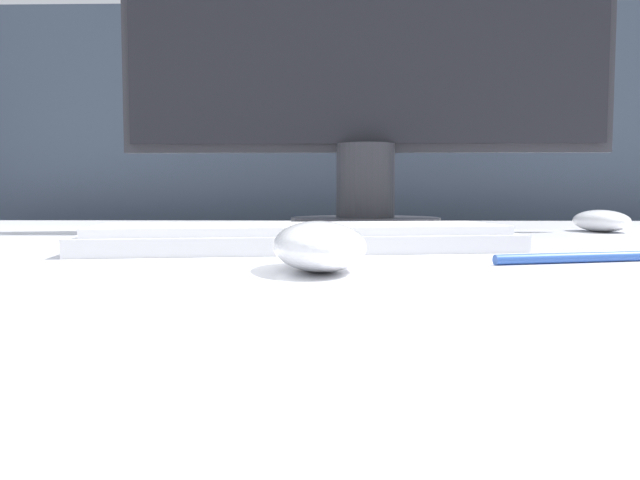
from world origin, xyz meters
The scene contains 6 objects.
partition_panel centered at (0.00, 0.72, 0.60)m, with size 5.00×0.03×1.21m.
computer_mouse_near centered at (-0.07, -0.26, 0.75)m, with size 0.08×0.12×0.03m.
keyboard centered at (-0.09, -0.09, 0.75)m, with size 0.42×0.20×0.02m.
monitor centered at (-0.01, 0.21, 1.03)m, with size 0.69×0.21×0.55m.
computer_mouse_far centered at (0.32, 0.20, 0.75)m, with size 0.08×0.11×0.03m.
pen centered at (0.13, -0.21, 0.74)m, with size 0.14×0.05×0.01m.
Camera 1 is at (-0.06, -0.69, 0.79)m, focal length 35.00 mm.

